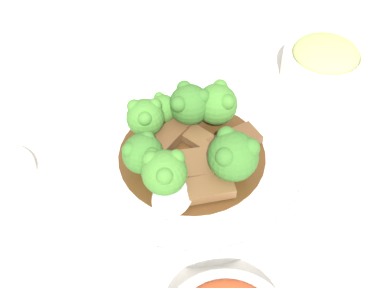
# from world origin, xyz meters

# --- Properties ---
(ground_plane) EXTENTS (4.00, 4.00, 0.00)m
(ground_plane) POSITION_xyz_m (0.00, 0.00, 0.00)
(ground_plane) COLOR silver
(main_plate) EXTENTS (0.28, 0.28, 0.02)m
(main_plate) POSITION_xyz_m (0.00, 0.00, 0.01)
(main_plate) COLOR white
(main_plate) RESTS_ON ground_plane
(beef_strip_0) EXTENTS (0.06, 0.08, 0.01)m
(beef_strip_0) POSITION_xyz_m (-0.02, 0.02, 0.03)
(beef_strip_0) COLOR brown
(beef_strip_0) RESTS_ON main_plate
(beef_strip_1) EXTENTS (0.05, 0.06, 0.01)m
(beef_strip_1) POSITION_xyz_m (0.03, 0.02, 0.03)
(beef_strip_1) COLOR brown
(beef_strip_1) RESTS_ON main_plate
(beef_strip_2) EXTENTS (0.04, 0.06, 0.01)m
(beef_strip_2) POSITION_xyz_m (-0.01, -0.05, 0.02)
(beef_strip_2) COLOR brown
(beef_strip_2) RESTS_ON main_plate
(beef_strip_3) EXTENTS (0.04, 0.06, 0.01)m
(beef_strip_3) POSITION_xyz_m (-0.06, 0.01, 0.03)
(beef_strip_3) COLOR brown
(beef_strip_3) RESTS_ON main_plate
(beef_strip_4) EXTENTS (0.08, 0.05, 0.01)m
(beef_strip_4) POSITION_xyz_m (0.01, -0.02, 0.02)
(beef_strip_4) COLOR brown
(beef_strip_4) RESTS_ON main_plate
(broccoli_floret_0) EXTENTS (0.05, 0.05, 0.06)m
(broccoli_floret_0) POSITION_xyz_m (0.05, -0.02, 0.05)
(broccoli_floret_0) COLOR #8EB756
(broccoli_floret_0) RESTS_ON main_plate
(broccoli_floret_1) EXTENTS (0.05, 0.05, 0.05)m
(broccoli_floret_1) POSITION_xyz_m (-0.04, 0.05, 0.05)
(broccoli_floret_1) COLOR #7FA84C
(broccoli_floret_1) RESTS_ON main_plate
(broccoli_floret_2) EXTENTS (0.05, 0.05, 0.05)m
(broccoli_floret_2) POSITION_xyz_m (-0.00, 0.06, 0.05)
(broccoli_floret_2) COLOR #7FA84C
(broccoli_floret_2) RESTS_ON main_plate
(broccoli_floret_3) EXTENTS (0.03, 0.03, 0.04)m
(broccoli_floret_3) POSITION_xyz_m (0.06, 0.01, 0.04)
(broccoli_floret_3) COLOR #7FA84C
(broccoli_floret_3) RESTS_ON main_plate
(broccoli_floret_4) EXTENTS (0.04, 0.04, 0.05)m
(broccoli_floret_4) POSITION_xyz_m (0.05, 0.04, 0.05)
(broccoli_floret_4) COLOR #7FA84C
(broccoli_floret_4) RESTS_ON main_plate
(broccoli_floret_5) EXTENTS (0.05, 0.05, 0.05)m
(broccoli_floret_5) POSITION_xyz_m (0.04, -0.05, 0.05)
(broccoli_floret_5) COLOR #8EB756
(broccoli_floret_5) RESTS_ON main_plate
(broccoli_floret_6) EXTENTS (0.06, 0.06, 0.06)m
(broccoli_floret_6) POSITION_xyz_m (-0.05, -0.03, 0.05)
(broccoli_floret_6) COLOR #8EB756
(broccoli_floret_6) RESTS_ON main_plate
(serving_spoon) EXTENTS (0.17, 0.15, 0.01)m
(serving_spoon) POSITION_xyz_m (-0.06, 0.06, 0.03)
(serving_spoon) COLOR silver
(serving_spoon) RESTS_ON main_plate
(side_bowl_appetizer) EXTENTS (0.11, 0.11, 0.05)m
(side_bowl_appetizer) POSITION_xyz_m (0.07, -0.23, 0.03)
(side_bowl_appetizer) COLOR white
(side_bowl_appetizer) RESTS_ON ground_plane
(sauce_dish) EXTENTS (0.08, 0.08, 0.01)m
(sauce_dish) POSITION_xyz_m (0.07, 0.21, 0.01)
(sauce_dish) COLOR white
(sauce_dish) RESTS_ON ground_plane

